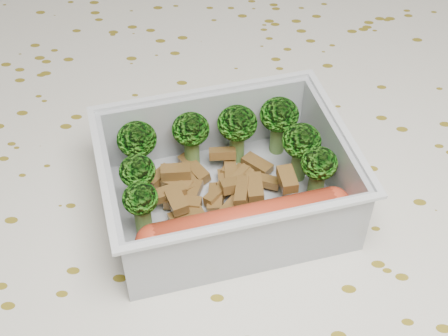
{
  "coord_description": "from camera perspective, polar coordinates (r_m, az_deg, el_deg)",
  "views": [
    {
      "loc": [
        0.01,
        -0.31,
        1.11
      ],
      "look_at": [
        -0.01,
        0.0,
        0.78
      ],
      "focal_mm": 50.0,
      "sensor_mm": 36.0,
      "label": 1
    }
  ],
  "objects": [
    {
      "name": "tablecloth",
      "position": [
        0.5,
        0.88,
        -5.2
      ],
      "size": [
        1.46,
        0.96,
        0.19
      ],
      "color": "silver",
      "rests_on": "dining_table"
    },
    {
      "name": "dining_table",
      "position": [
        0.54,
        0.82,
        -8.55
      ],
      "size": [
        1.4,
        0.9,
        0.75
      ],
      "color": "brown",
      "rests_on": "ground"
    },
    {
      "name": "meat_pile",
      "position": [
        0.46,
        -0.63,
        -1.61
      ],
      "size": [
        0.11,
        0.08,
        0.03
      ],
      "color": "brown",
      "rests_on": "lunch_container"
    },
    {
      "name": "sausage",
      "position": [
        0.42,
        2.0,
        -5.04
      ],
      "size": [
        0.15,
        0.06,
        0.03
      ],
      "color": "#BE3A1F",
      "rests_on": "lunch_container"
    },
    {
      "name": "broccoli_florets",
      "position": [
        0.45,
        -0.11,
        2.01
      ],
      "size": [
        0.16,
        0.12,
        0.05
      ],
      "color": "#608C3F",
      "rests_on": "lunch_container"
    },
    {
      "name": "lunch_container",
      "position": [
        0.45,
        0.21,
        -1.83
      ],
      "size": [
        0.21,
        0.18,
        0.06
      ],
      "color": "silver",
      "rests_on": "tablecloth"
    }
  ]
}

